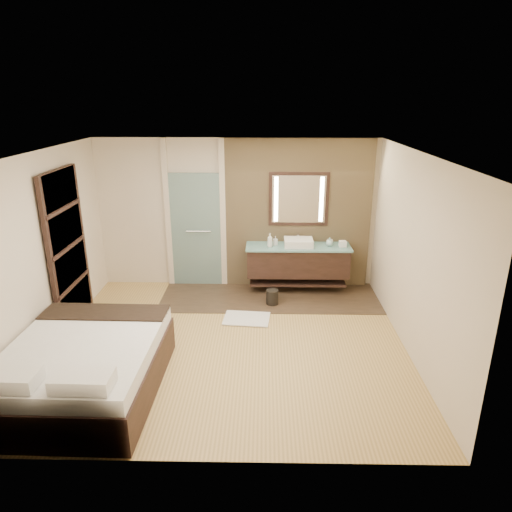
{
  "coord_description": "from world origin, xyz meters",
  "views": [
    {
      "loc": [
        0.49,
        -5.77,
        3.38
      ],
      "look_at": [
        0.37,
        0.6,
        1.13
      ],
      "focal_mm": 32.0,
      "sensor_mm": 36.0,
      "label": 1
    }
  ],
  "objects_px": {
    "bed": "(84,367)",
    "waste_bin": "(272,297)",
    "mirror_unit": "(299,199)",
    "vanity": "(298,261)"
  },
  "relations": [
    {
      "from": "vanity",
      "to": "mirror_unit",
      "type": "xyz_separation_m",
      "value": [
        0.0,
        0.24,
        1.07
      ]
    },
    {
      "from": "bed",
      "to": "waste_bin",
      "type": "distance_m",
      "value": 3.37
    },
    {
      "from": "bed",
      "to": "waste_bin",
      "type": "bearing_deg",
      "value": 48.68
    },
    {
      "from": "mirror_unit",
      "to": "waste_bin",
      "type": "height_order",
      "value": "mirror_unit"
    },
    {
      "from": "waste_bin",
      "to": "vanity",
      "type": "bearing_deg",
      "value": 52.03
    },
    {
      "from": "waste_bin",
      "to": "mirror_unit",
      "type": "bearing_deg",
      "value": 60.92
    },
    {
      "from": "vanity",
      "to": "bed",
      "type": "relative_size",
      "value": 0.86
    },
    {
      "from": "bed",
      "to": "waste_bin",
      "type": "xyz_separation_m",
      "value": [
        2.27,
        2.49,
        -0.21
      ]
    },
    {
      "from": "bed",
      "to": "waste_bin",
      "type": "height_order",
      "value": "bed"
    },
    {
      "from": "vanity",
      "to": "mirror_unit",
      "type": "bearing_deg",
      "value": 90.0
    }
  ]
}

